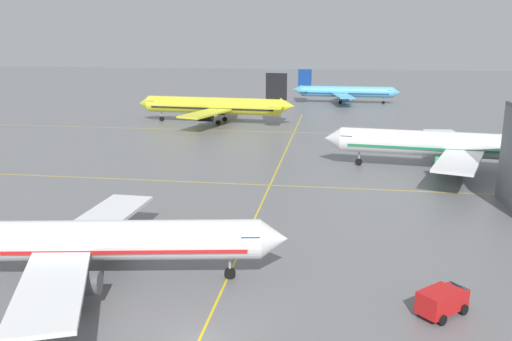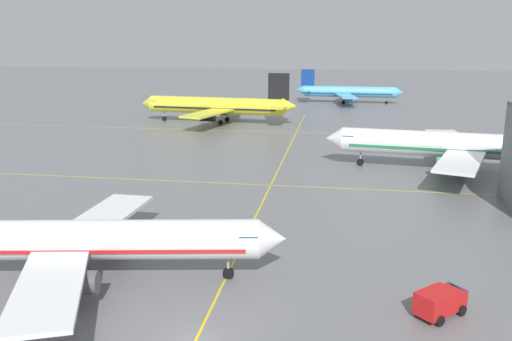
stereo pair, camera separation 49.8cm
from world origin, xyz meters
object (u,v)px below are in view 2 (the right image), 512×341
airliner_second_row (452,145)px  service_truck_red_van (441,301)px  airliner_front_gate (86,240)px  airliner_third_row (218,106)px  airliner_far_left_stand (348,92)px

airliner_second_row → service_truck_red_van: size_ratio=9.05×
airliner_front_gate → airliner_third_row: 83.68m
airliner_third_row → service_truck_red_van: size_ratio=9.09×
airliner_far_left_stand → service_truck_red_van: size_ratio=7.68×
airliner_front_gate → airliner_second_row: (37.82, 43.79, 0.52)m
airliner_far_left_stand → service_truck_red_van: airliner_far_left_stand is taller
airliner_third_row → service_truck_red_van: (36.67, -84.85, -2.92)m
airliner_front_gate → airliner_far_left_stand: size_ratio=1.03×
airliner_second_row → airliner_front_gate: bearing=-130.8°
service_truck_red_van → airliner_second_row: bearing=78.6°
airliner_third_row → service_truck_red_van: 92.48m
airliner_second_row → airliner_far_left_stand: airliner_second_row is taller
airliner_front_gate → service_truck_red_van: airliner_front_gate is taller
airliner_front_gate → service_truck_red_van: bearing=-3.1°
airliner_front_gate → airliner_third_row: bearing=95.5°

